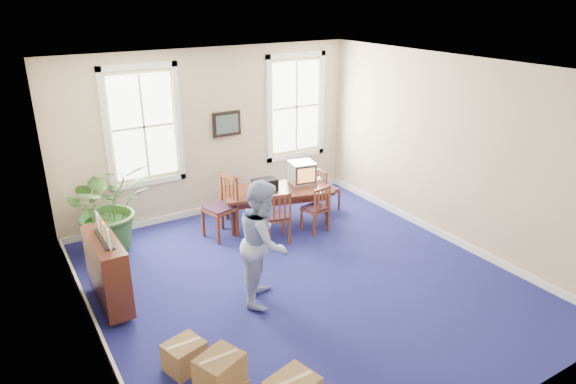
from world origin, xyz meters
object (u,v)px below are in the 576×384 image
man (264,242)px  cardboard_boxes (233,371)px  chair_near_left (276,216)px  potted_plant (109,207)px  conference_table (277,205)px  credenza (108,275)px  crt_tv (302,172)px

man → cardboard_boxes: bearing=176.4°
man → chair_near_left: bearing=-0.5°
potted_plant → chair_near_left: bearing=-25.6°
conference_table → chair_near_left: bearing=-104.7°
chair_near_left → credenza: (-3.00, -0.51, -0.00)m
conference_table → credenza: credenza is taller
crt_tv → man: man is taller
conference_table → credenza: bearing=-144.4°
crt_tv → potted_plant: 3.58m
crt_tv → man: 3.01m
man → potted_plant: (-1.49, 2.69, -0.12)m
chair_near_left → cardboard_boxes: chair_near_left is taller
chair_near_left → cardboard_boxes: (-2.31, -3.04, -0.11)m
potted_plant → cardboard_boxes: 4.28m
crt_tv → cardboard_boxes: bearing=-120.0°
potted_plant → cardboard_boxes: potted_plant is taller
conference_table → cardboard_boxes: 4.61m
man → potted_plant: 3.08m
crt_tv → potted_plant: (-3.54, 0.49, -0.11)m
man → potted_plant: bearing=64.0°
crt_tv → cardboard_boxes: crt_tv is taller
chair_near_left → man: 1.86m
conference_table → man: man is taller
crt_tv → credenza: (-4.00, -1.24, -0.41)m
chair_near_left → cardboard_boxes: 3.82m
chair_near_left → credenza: chair_near_left is taller
credenza → potted_plant: bearing=74.7°
chair_near_left → man: (-1.05, -1.47, 0.42)m
man → crt_tv: bearing=-8.0°
conference_table → man: bearing=-107.9°
conference_table → man: (-1.46, -2.15, 0.56)m
crt_tv → credenza: crt_tv is taller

